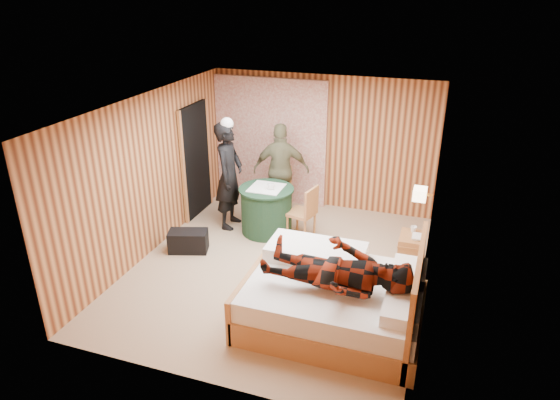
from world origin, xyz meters
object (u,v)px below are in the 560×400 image
(chair_near, at_px, (306,209))
(man_on_bed, at_px, (337,261))
(bed, at_px, (336,298))
(round_table, at_px, (267,210))
(nightstand, at_px, (411,250))
(wall_lamp, at_px, (420,194))
(duffel_bag, at_px, (188,241))
(woman_standing, at_px, (229,176))
(chair_far, at_px, (280,188))
(man_at_table, at_px, (281,170))

(chair_near, bearing_deg, man_on_bed, 37.41)
(bed, bearing_deg, round_table, 129.51)
(nightstand, height_order, round_table, round_table)
(wall_lamp, distance_m, duffel_bag, 3.66)
(round_table, relative_size, woman_standing, 0.50)
(chair_near, bearing_deg, woman_standing, -79.48)
(bed, xyz_separation_m, round_table, (-1.70, 2.06, 0.07))
(woman_standing, bearing_deg, nightstand, -99.84)
(bed, relative_size, round_table, 2.35)
(woman_standing, bearing_deg, chair_far, -47.27)
(round_table, bearing_deg, nightstand, -7.85)
(wall_lamp, distance_m, woman_standing, 3.28)
(chair_far, xyz_separation_m, woman_standing, (-0.68, -0.70, 0.40))
(man_at_table, bearing_deg, chair_near, 115.86)
(round_table, xyz_separation_m, chair_far, (-0.02, 0.73, 0.12))
(nightstand, bearing_deg, chair_near, 169.94)
(chair_near, height_order, woman_standing, woman_standing)
(wall_lamp, xyz_separation_m, duffel_bag, (-3.46, -0.43, -1.13))
(bed, xyz_separation_m, man_on_bed, (0.03, -0.23, 0.68))
(bed, distance_m, duffel_bag, 2.85)
(chair_far, height_order, chair_near, chair_far)
(nightstand, xyz_separation_m, round_table, (-2.46, 0.34, 0.16))
(round_table, height_order, chair_far, chair_far)
(chair_near, distance_m, man_at_table, 1.12)
(wall_lamp, xyz_separation_m, chair_far, (-2.52, 1.35, -0.76))
(bed, height_order, man_at_table, man_at_table)
(woman_standing, xyz_separation_m, man_on_bed, (2.42, -2.32, 0.08))
(chair_near, height_order, man_at_table, man_at_table)
(bed, bearing_deg, man_at_table, 120.88)
(wall_lamp, xyz_separation_m, man_at_table, (-2.50, 1.40, -0.44))
(nightstand, bearing_deg, duffel_bag, -168.31)
(wall_lamp, bearing_deg, man_at_table, 150.81)
(chair_near, distance_m, woman_standing, 1.45)
(duffel_bag, bearing_deg, woman_standing, 58.33)
(bed, distance_m, chair_near, 2.27)
(wall_lamp, relative_size, round_table, 0.28)
(duffel_bag, bearing_deg, chair_near, 13.74)
(wall_lamp, height_order, nightstand, wall_lamp)
(woman_standing, bearing_deg, wall_lamp, -104.63)
(wall_lamp, distance_m, bed, 1.91)
(bed, distance_m, chair_far, 3.28)
(bed, xyz_separation_m, woman_standing, (-2.39, 2.09, 0.60))
(woman_standing, bearing_deg, man_on_bed, -136.90)
(man_at_table, bearing_deg, nightstand, 140.47)
(round_table, bearing_deg, bed, -50.49)
(chair_far, xyz_separation_m, man_on_bed, (1.74, -3.02, 0.48))
(bed, xyz_separation_m, duffel_bag, (-2.66, 1.01, -0.17))
(bed, relative_size, man_on_bed, 1.24)
(duffel_bag, xyz_separation_m, woman_standing, (0.27, 1.08, 0.77))
(man_on_bed, bearing_deg, duffel_bag, 155.19)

